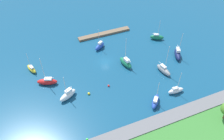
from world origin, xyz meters
The scene contains 15 objects.
water centered at (0.00, 0.00, 0.00)m, with size 160.00×160.00×0.00m, color navy.
pier_dock centered at (-5.48, -15.04, 0.41)m, with size 20.64×2.16×0.83m, color brown.
breakwater centered at (0.00, 28.08, 0.71)m, with size 69.44×3.77×1.42m, color slate.
sailboat_green_center_basin centered at (-22.67, -4.58, 1.05)m, with size 5.29×3.94×8.10m.
sailboat_blue_by_breakwater centered at (-6.52, 22.01, 1.07)m, with size 4.87×5.06×8.26m.
sailboat_white_west_end centered at (-14.10, 20.73, 0.98)m, with size 4.96×1.81×8.09m.
sailboat_red_outer_mooring centered at (19.88, 2.90, 1.08)m, with size 6.39×4.06×10.29m.
sailboat_yellow_lone_north centered at (23.48, -4.89, 0.89)m, with size 3.10×4.91×7.12m.
sailboat_navy_lone_south centered at (-24.06, 6.91, 1.22)m, with size 4.49×6.51×9.89m.
sailboat_gray_near_pier centered at (-15.42, 11.90, 1.12)m, with size 2.86×6.10×10.63m.
sailboat_green_mid_basin centered at (-5.63, 4.25, 1.26)m, with size 3.11×6.17×10.60m.
sailboat_blue_inner_mooring centered at (-0.88, -7.59, 1.08)m, with size 4.86×3.96×8.14m.
sailboat_white_east_end centered at (15.44, 10.55, 1.21)m, with size 5.83×4.06×8.45m.
mooring_buoy_red centered at (3.07, 10.92, 0.31)m, with size 0.61×0.61×0.61m, color red.
mooring_buoy_yellow centered at (9.59, 11.66, 0.36)m, with size 0.73×0.73×0.73m, color yellow.
Camera 1 is at (19.99, 54.63, 51.09)m, focal length 36.71 mm.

